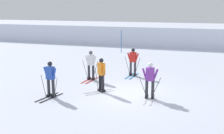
% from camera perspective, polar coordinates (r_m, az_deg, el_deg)
% --- Properties ---
extents(ground_plane, '(120.00, 120.00, 0.00)m').
position_cam_1_polar(ground_plane, '(13.73, 4.07, -5.54)').
color(ground_plane, silver).
extents(far_snow_ridge, '(80.00, 9.70, 2.07)m').
position_cam_1_polar(far_snow_ridge, '(33.79, 13.05, 6.57)').
color(far_snow_ridge, silver).
rests_on(far_snow_ridge, ground).
extents(skier_purple, '(1.00, 1.62, 1.71)m').
position_cam_1_polar(skier_purple, '(12.93, 7.77, -2.34)').
color(skier_purple, silver).
rests_on(skier_purple, ground).
extents(skier_red, '(1.00, 1.63, 1.71)m').
position_cam_1_polar(skier_red, '(17.11, 4.29, 1.19)').
color(skier_red, '#237AC6').
rests_on(skier_red, ground).
extents(skier_orange, '(1.32, 1.45, 1.71)m').
position_cam_1_polar(skier_orange, '(13.84, -2.20, -1.43)').
color(skier_orange, silver).
rests_on(skier_orange, ground).
extents(skier_white, '(1.00, 1.63, 1.71)m').
position_cam_1_polar(skier_white, '(16.15, -4.34, 0.53)').
color(skier_white, red).
rests_on(skier_white, ground).
extents(skier_blue, '(0.99, 1.64, 1.71)m').
position_cam_1_polar(skier_blue, '(13.34, -12.46, -2.24)').
color(skier_blue, black).
rests_on(skier_blue, ground).
extents(trail_marker_pole, '(0.06, 0.06, 2.06)m').
position_cam_1_polar(trail_marker_pole, '(25.88, 1.89, 5.23)').
color(trail_marker_pole, '#1E56AD').
rests_on(trail_marker_pole, ground).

